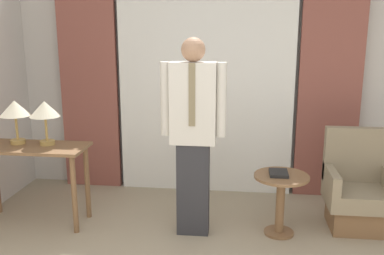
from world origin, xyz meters
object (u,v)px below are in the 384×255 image
object	(u,v)px
side_table	(281,194)
table_lamp_left	(15,110)
table_lamp_right	(45,111)
armchair	(358,193)
person	(193,130)
desk	(31,160)
book	(279,173)

from	to	relation	value
side_table	table_lamp_left	bearing A→B (deg)	179.26
table_lamp_right	armchair	world-z (taller)	table_lamp_right
person	armchair	xyz separation A→B (m)	(1.56, 0.32, -0.66)
desk	side_table	bearing A→B (deg)	0.78
desk	table_lamp_left	distance (m)	0.50
armchair	side_table	xyz separation A→B (m)	(-0.75, -0.25, 0.05)
table_lamp_right	armchair	bearing A→B (deg)	4.21
desk	armchair	xyz separation A→B (m)	(3.14, 0.28, -0.30)
table_lamp_right	side_table	distance (m)	2.35
side_table	book	xyz separation A→B (m)	(-0.03, 0.01, 0.20)
armchair	table_lamp_left	bearing A→B (deg)	-176.18
table_lamp_left	side_table	xyz separation A→B (m)	(2.53, -0.03, -0.72)
desk	armchair	bearing A→B (deg)	5.19
table_lamp_left	side_table	world-z (taller)	table_lamp_left
person	book	bearing A→B (deg)	5.79
table_lamp_right	person	size ratio (longest dim) A/B	0.23
armchair	side_table	bearing A→B (deg)	-161.51
desk	book	size ratio (longest dim) A/B	5.19
table_lamp_left	side_table	size ratio (longest dim) A/B	0.73
table_lamp_left	person	world-z (taller)	person
person	armchair	distance (m)	1.72
person	side_table	xyz separation A→B (m)	(0.80, 0.07, -0.61)
desk	book	bearing A→B (deg)	1.07
table_lamp_left	person	distance (m)	1.74
person	armchair	size ratio (longest dim) A/B	1.92
desk	side_table	world-z (taller)	desk
table_lamp_left	table_lamp_right	world-z (taller)	same
person	book	distance (m)	0.88
desk	armchair	world-z (taller)	armchair
desk	side_table	size ratio (longest dim) A/B	1.89
table_lamp_right	armchair	size ratio (longest dim) A/B	0.45
side_table	armchair	bearing A→B (deg)	18.49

